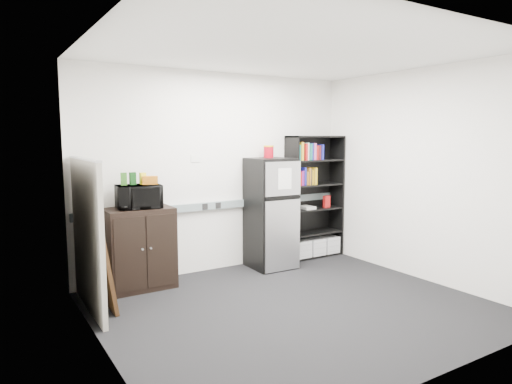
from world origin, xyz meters
TOP-DOWN VIEW (x-y plane):
  - floor at (0.00, 0.00)m, footprint 4.00×4.00m
  - wall_back at (0.00, 1.75)m, footprint 4.00×0.02m
  - wall_right at (2.00, 0.00)m, footprint 0.02×3.50m
  - wall_left at (-2.00, 0.00)m, footprint 0.02×3.50m
  - ceiling at (0.00, 0.00)m, footprint 4.00×3.50m
  - electrical_raceway at (0.00, 1.72)m, footprint 3.92×0.05m
  - wall_note at (-0.35, 1.74)m, footprint 0.14×0.00m
  - bookshelf at (1.53, 1.57)m, footprint 0.90×0.34m
  - cubicle_partition at (-1.90, 1.08)m, footprint 0.06×1.30m
  - cabinet at (-1.22, 1.50)m, footprint 0.79×0.52m
  - microwave at (-1.22, 1.48)m, footprint 0.54×0.39m
  - snack_box_a at (-1.38, 1.52)m, footprint 0.08×0.06m
  - snack_box_b at (-1.27, 1.52)m, footprint 0.07×0.05m
  - snack_box_c at (-1.15, 1.52)m, footprint 0.07×0.06m
  - snack_bag at (-1.08, 1.47)m, footprint 0.20×0.15m
  - refrigerator at (0.64, 1.42)m, footprint 0.60×0.62m
  - coffee_can at (0.68, 1.55)m, footprint 0.14×0.14m
  - framed_poster at (-1.77, 1.09)m, footprint 0.17×0.71m

SIDE VIEW (x-z plane):
  - floor at x=0.00m, z-range 0.00..0.00m
  - framed_poster at x=-1.77m, z-range 0.00..0.91m
  - cabinet at x=-1.22m, z-range 0.00..0.99m
  - refrigerator at x=0.64m, z-range 0.00..1.54m
  - cubicle_partition at x=-1.90m, z-range 0.00..1.62m
  - electrical_raceway at x=0.00m, z-range 0.85..0.95m
  - bookshelf at x=1.53m, z-range -0.01..1.84m
  - microwave at x=-1.22m, z-range 0.99..1.27m
  - snack_bag at x=-1.08m, z-range 1.27..1.37m
  - snack_box_c at x=-1.15m, z-range 1.27..1.41m
  - snack_box_a at x=-1.38m, z-range 1.27..1.42m
  - snack_box_b at x=-1.27m, z-range 1.27..1.42m
  - wall_back at x=0.00m, z-range 0.00..2.70m
  - wall_right at x=2.00m, z-range 0.00..2.70m
  - wall_left at x=-2.00m, z-range 0.00..2.70m
  - wall_note at x=-0.35m, z-range 1.50..1.60m
  - coffee_can at x=0.68m, z-range 1.54..1.73m
  - ceiling at x=0.00m, z-range 2.69..2.71m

